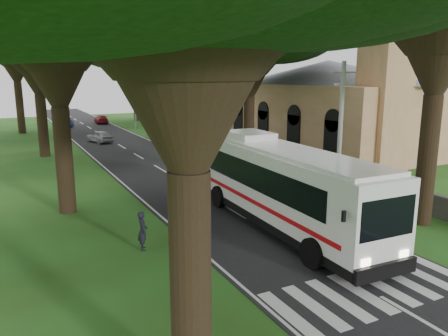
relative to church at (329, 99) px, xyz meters
name	(u,v)px	position (x,y,z in m)	size (l,w,h in m)	color
ground	(331,268)	(-17.86, -21.55, -4.91)	(140.00, 140.00, 0.00)	#274814
road	(142,158)	(-17.86, 3.45, -4.90)	(8.00, 120.00, 0.04)	black
crosswalk	(370,291)	(-17.86, -23.55, -4.91)	(8.00, 3.00, 0.01)	silver
property_wall	(236,146)	(-8.86, 2.45, -4.31)	(0.35, 50.00, 1.20)	#383533
church	(329,99)	(0.00, 0.00, 0.00)	(14.00, 24.00, 11.60)	tan
pole_near	(340,133)	(-12.36, -15.55, -0.73)	(1.60, 0.24, 8.00)	gray
pole_mid	(194,108)	(-12.36, 4.45, -0.73)	(1.60, 0.24, 8.00)	gray
pole_far	(135,97)	(-12.36, 24.45, -0.73)	(1.60, 0.24, 8.00)	gray
tree_l_midb	(34,28)	(-25.36, 8.45, 6.24)	(14.14, 14.14, 14.27)	black
tree_l_far	(12,25)	(-26.36, 26.45, 8.04)	(16.05, 16.05, 16.45)	black
tree_r_mida	(250,29)	(-9.86, -1.55, 5.98)	(14.65, 14.65, 14.10)	black
tree_r_midb	(168,45)	(-10.36, 16.45, 5.66)	(12.62, 12.62, 13.41)	black
tree_r_far	(134,48)	(-9.36, 34.45, 6.21)	(14.91, 14.91, 14.38)	black
coach_bus	(281,185)	(-16.94, -16.73, -2.78)	(3.50, 13.48, 3.95)	white
distant_car_a	(100,136)	(-19.28, 14.25, -4.23)	(1.53, 3.81, 1.30)	#9E9DA2
distant_car_b	(64,121)	(-20.82, 30.99, -4.15)	(1.54, 4.41, 1.45)	navy
distant_car_c	(101,119)	(-15.25, 32.77, -4.27)	(1.72, 4.22, 1.22)	maroon
pedestrian	(143,231)	(-23.76, -16.43, -4.06)	(0.62, 0.41, 1.69)	black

